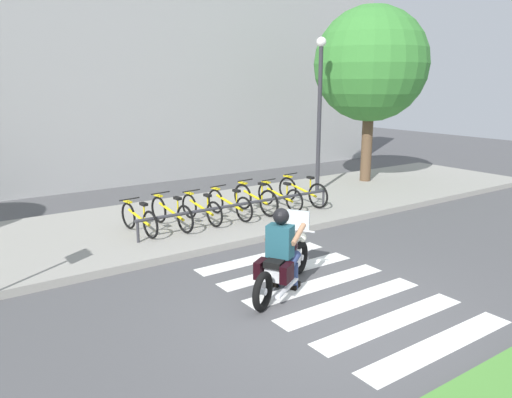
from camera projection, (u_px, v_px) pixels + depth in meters
The scene contains 21 objects.
ground_plane at pixel (329, 309), 7.45m from camera, with size 48.00×48.00×0.00m, color #4C4C4F.
sidewalk at pixel (174, 223), 11.73m from camera, with size 24.00×4.40×0.15m, color gray.
crosswalk_stripe_0 at pixel (439, 345), 6.42m from camera, with size 2.80×0.40×0.01m, color white.
crosswalk_stripe_1 at pixel (391, 321), 7.06m from camera, with size 2.80×0.40×0.01m, color white.
crosswalk_stripe_2 at pixel (351, 301), 7.70m from camera, with size 2.80×0.40×0.01m, color white.
crosswalk_stripe_3 at pixel (317, 285), 8.34m from camera, with size 2.80×0.40×0.01m, color white.
crosswalk_stripe_4 at pixel (287, 270), 8.98m from camera, with size 2.80×0.40×0.01m, color white.
crosswalk_stripe_5 at pixel (262, 258), 9.62m from camera, with size 2.80×0.40×0.01m, color white.
motorcycle at pixel (284, 264), 8.04m from camera, with size 1.98×1.22×1.19m.
rider at pixel (282, 244), 7.89m from camera, with size 0.77×0.72×1.42m.
bicycle_0 at pixel (139, 219), 10.58m from camera, with size 0.48×1.54×0.73m.
bicycle_1 at pixel (171, 213), 11.00m from camera, with size 0.48×1.70×0.76m.
bicycle_2 at pixel (201, 209), 11.42m from camera, with size 0.48×1.58×0.72m.
bicycle_3 at pixel (229, 204), 11.84m from camera, with size 0.48×1.69×0.73m.
bicycle_4 at pixel (255, 199), 12.26m from camera, with size 0.48×1.63×0.80m.
bicycle_5 at pixel (280, 196), 12.69m from camera, with size 0.48×1.63×0.72m.
bicycle_6 at pixel (302, 191), 13.10m from camera, with size 0.48×1.75×0.80m.
bike_rack at pixel (242, 205), 11.38m from camera, with size 5.16×0.07×0.49m.
street_lamp at pixel (320, 103), 14.13m from camera, with size 0.28×0.28×4.57m.
tree_near_rack at pixel (371, 65), 15.55m from camera, with size 3.60×3.60×5.70m.
building_backdrop at pixel (91, 74), 15.49m from camera, with size 24.00×1.20×7.15m, color #9E9E9E.
Camera 1 is at (-4.81, -5.02, 3.34)m, focal length 34.62 mm.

